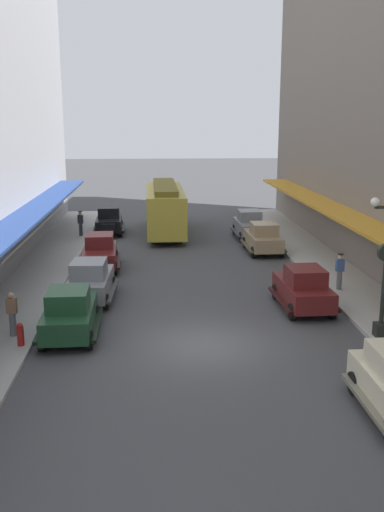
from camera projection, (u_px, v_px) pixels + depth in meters
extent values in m
plane|color=#424244|center=(203.00, 344.00, 20.23)|extent=(200.00, 200.00, 0.00)
cube|color=#997F5B|center=(263.00, 240.00, 34.09)|extent=(1.79, 3.94, 0.80)
cube|color=#997F5B|center=(264.00, 229.00, 33.68)|extent=(1.48, 1.73, 0.70)
cube|color=#8C9EA8|center=(264.00, 229.00, 33.68)|extent=(1.40, 1.70, 0.42)
cube|color=#997F5B|center=(256.00, 233.00, 36.14)|extent=(0.94, 0.38, 0.52)
cube|color=#4C3F2D|center=(247.00, 246.00, 34.08)|extent=(0.32, 3.51, 0.12)
cube|color=#4C3F2D|center=(278.00, 245.00, 34.25)|extent=(0.32, 3.51, 0.12)
cylinder|color=black|center=(245.00, 242.00, 35.44)|extent=(0.23, 0.68, 0.68)
cylinder|color=black|center=(271.00, 242.00, 35.58)|extent=(0.23, 0.68, 0.68)
cylinder|color=black|center=(254.00, 252.00, 32.79)|extent=(0.23, 0.68, 0.68)
cylinder|color=black|center=(281.00, 252.00, 32.93)|extent=(0.23, 0.68, 0.68)
cube|color=slate|center=(250.00, 227.00, 38.31)|extent=(1.77, 3.93, 0.80)
cube|color=slate|center=(249.00, 216.00, 38.38)|extent=(1.47, 1.73, 0.70)
cube|color=#8C9EA8|center=(249.00, 216.00, 38.38)|extent=(1.40, 1.69, 0.42)
cube|color=slate|center=(256.00, 232.00, 36.23)|extent=(0.94, 0.38, 0.52)
cube|color=#393A3D|center=(264.00, 232.00, 38.46)|extent=(0.31, 3.51, 0.12)
cube|color=#393A3D|center=(236.00, 232.00, 38.30)|extent=(0.31, 3.51, 0.12)
cylinder|color=black|center=(266.00, 237.00, 37.15)|extent=(0.23, 0.68, 0.68)
cylinder|color=black|center=(241.00, 237.00, 37.01)|extent=(0.23, 0.68, 0.68)
cylinder|color=black|center=(258.00, 229.00, 39.79)|extent=(0.23, 0.68, 0.68)
cylinder|color=black|center=(235.00, 229.00, 39.66)|extent=(0.23, 0.68, 0.68)
cube|color=#591919|center=(303.00, 292.00, 23.93)|extent=(1.81, 3.94, 0.80)
cube|color=#591919|center=(305.00, 276.00, 23.52)|extent=(1.49, 1.74, 0.70)
cube|color=#8C9EA8|center=(305.00, 276.00, 23.52)|extent=(1.41, 1.70, 0.42)
cube|color=#591919|center=(290.00, 277.00, 25.98)|extent=(0.94, 0.39, 0.52)
cube|color=black|center=(280.00, 300.00, 23.92)|extent=(0.34, 3.52, 0.12)
cube|color=black|center=(324.00, 298.00, 24.09)|extent=(0.34, 3.52, 0.12)
cylinder|color=black|center=(276.00, 292.00, 25.27)|extent=(0.24, 0.69, 0.68)
cylinder|color=black|center=(311.00, 291.00, 25.42)|extent=(0.24, 0.69, 0.68)
cylinder|color=black|center=(292.00, 312.00, 22.63)|extent=(0.24, 0.69, 0.68)
cylinder|color=black|center=(332.00, 311.00, 22.78)|extent=(0.24, 0.69, 0.68)
cube|color=#591919|center=(100.00, 255.00, 30.36)|extent=(1.87, 3.97, 0.80)
cube|color=#591919|center=(100.00, 241.00, 30.42)|extent=(1.51, 1.76, 0.70)
cube|color=#8C9EA8|center=(100.00, 241.00, 30.42)|extent=(1.44, 1.73, 0.42)
cube|color=#591919|center=(98.00, 264.00, 28.29)|extent=(0.95, 0.40, 0.52)
cube|color=black|center=(118.00, 261.00, 30.54)|extent=(0.40, 3.52, 0.12)
cube|color=black|center=(82.00, 262.00, 30.33)|extent=(0.40, 3.52, 0.12)
cylinder|color=black|center=(115.00, 269.00, 29.22)|extent=(0.25, 0.69, 0.68)
cylinder|color=black|center=(83.00, 269.00, 29.04)|extent=(0.25, 0.69, 0.68)
cylinder|color=black|center=(116.00, 256.00, 31.86)|extent=(0.25, 0.69, 0.68)
cylinder|color=black|center=(87.00, 257.00, 31.68)|extent=(0.25, 0.69, 0.68)
cube|color=slate|center=(90.00, 284.00, 25.06)|extent=(1.84, 3.96, 0.80)
cube|color=slate|center=(89.00, 269.00, 24.64)|extent=(1.50, 1.75, 0.70)
cube|color=#8C9EA8|center=(89.00, 269.00, 24.64)|extent=(1.43, 1.71, 0.42)
cube|color=slate|center=(97.00, 270.00, 27.11)|extent=(0.95, 0.39, 0.52)
cube|color=#393A3D|center=(69.00, 291.00, 25.10)|extent=(0.37, 3.52, 0.12)
cube|color=#393A3D|center=(112.00, 291.00, 25.16)|extent=(0.37, 3.52, 0.12)
cylinder|color=black|center=(77.00, 284.00, 26.45)|extent=(0.24, 0.69, 0.68)
cylinder|color=black|center=(112.00, 284.00, 26.50)|extent=(0.24, 0.69, 0.68)
cylinder|color=black|center=(67.00, 302.00, 23.80)|extent=(0.24, 0.69, 0.68)
cylinder|color=black|center=(105.00, 302.00, 23.85)|extent=(0.24, 0.69, 0.68)
cube|color=black|center=(109.00, 223.00, 39.85)|extent=(1.82, 3.95, 0.80)
cube|color=black|center=(109.00, 212.00, 39.92)|extent=(1.49, 1.74, 0.70)
cube|color=#8C9EA8|center=(109.00, 212.00, 39.92)|extent=(1.42, 1.71, 0.42)
cube|color=black|center=(108.00, 228.00, 37.78)|extent=(0.95, 0.39, 0.52)
cube|color=black|center=(123.00, 227.00, 40.02)|extent=(0.35, 3.52, 0.12)
cube|color=black|center=(96.00, 228.00, 39.83)|extent=(0.35, 3.52, 0.12)
cylinder|color=black|center=(120.00, 232.00, 38.70)|extent=(0.24, 0.69, 0.68)
cylinder|color=black|center=(96.00, 233.00, 38.55)|extent=(0.24, 0.69, 0.68)
cylinder|color=black|center=(121.00, 225.00, 41.34)|extent=(0.24, 0.69, 0.68)
cylinder|color=black|center=(99.00, 225.00, 41.19)|extent=(0.24, 0.69, 0.68)
cube|color=#193D23|center=(70.00, 317.00, 20.88)|extent=(1.77, 3.93, 0.80)
cube|color=#193D23|center=(68.00, 299.00, 20.47)|extent=(1.47, 1.73, 0.70)
cube|color=#8C9EA8|center=(68.00, 299.00, 20.47)|extent=(1.40, 1.69, 0.42)
cube|color=#193D23|center=(76.00, 298.00, 22.94)|extent=(0.94, 0.38, 0.52)
cube|color=black|center=(44.00, 326.00, 20.88)|extent=(0.31, 3.51, 0.12)
cube|color=black|center=(97.00, 324.00, 21.04)|extent=(0.31, 3.51, 0.12)
cylinder|color=black|center=(54.00, 315.00, 22.23)|extent=(0.23, 0.68, 0.68)
cylinder|color=black|center=(96.00, 314.00, 22.37)|extent=(0.23, 0.68, 0.68)
cylinder|color=black|center=(42.00, 342.00, 19.59)|extent=(0.23, 0.68, 0.68)
cylinder|color=black|center=(89.00, 340.00, 19.72)|extent=(0.23, 0.68, 0.68)
cube|color=#6D6856|center=(367.00, 404.00, 15.14)|extent=(0.26, 3.51, 0.12)
cylinder|color=black|center=(354.00, 383.00, 16.49)|extent=(0.22, 0.68, 0.68)
cube|color=gold|center=(165.00, 209.00, 39.54)|extent=(2.56, 9.61, 2.70)
cube|color=brown|center=(165.00, 187.00, 39.18)|extent=(1.55, 8.65, 0.36)
cube|color=#8C9EA8|center=(165.00, 202.00, 39.43)|extent=(2.58, 8.85, 0.95)
cube|color=black|center=(167.00, 239.00, 37.11)|extent=(2.01, 1.21, 0.40)
cube|color=black|center=(164.00, 224.00, 42.69)|extent=(2.01, 1.21, 0.40)
cube|color=black|center=(380.00, 330.00, 20.54)|extent=(0.44, 0.44, 0.50)
sphere|color=white|center=(375.00, 202.00, 19.43)|extent=(0.32, 0.32, 0.32)
cylinder|color=#B21E19|center=(20.00, 336.00, 19.69)|extent=(0.24, 0.24, 0.70)
sphere|color=#B21E19|center=(20.00, 326.00, 19.61)|extent=(0.20, 0.20, 0.20)
cylinder|color=slate|center=(339.00, 280.00, 26.28)|extent=(0.24, 0.24, 0.85)
cube|color=#3F598C|center=(340.00, 265.00, 26.11)|extent=(0.36, 0.22, 0.56)
sphere|color=beige|center=(341.00, 257.00, 26.02)|extent=(0.22, 0.22, 0.22)
cylinder|color=black|center=(341.00, 254.00, 25.99)|extent=(0.28, 0.28, 0.04)
cylinder|color=#2D2D33|center=(81.00, 230.00, 38.37)|extent=(0.24, 0.24, 0.85)
cube|color=#26262D|center=(80.00, 219.00, 38.21)|extent=(0.36, 0.22, 0.56)
sphere|color=tan|center=(80.00, 213.00, 38.11)|extent=(0.22, 0.22, 0.22)
cylinder|color=black|center=(80.00, 211.00, 38.09)|extent=(0.28, 0.28, 0.04)
cylinder|color=slate|center=(13.00, 324.00, 20.57)|extent=(0.24, 0.24, 0.85)
cube|color=#8C6647|center=(11.00, 306.00, 20.41)|extent=(0.36, 0.22, 0.56)
sphere|color=tan|center=(11.00, 295.00, 20.31)|extent=(0.22, 0.22, 0.22)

